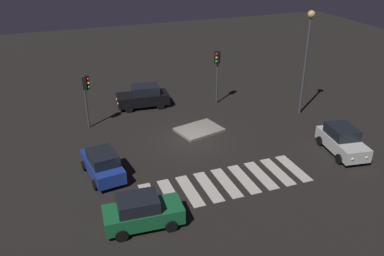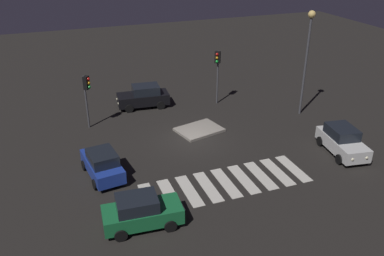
% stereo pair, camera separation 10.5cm
% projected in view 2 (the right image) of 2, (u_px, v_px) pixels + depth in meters
% --- Properties ---
extents(ground_plane, '(80.00, 80.00, 0.00)m').
position_uv_depth(ground_plane, '(192.00, 141.00, 28.74)').
color(ground_plane, black).
extents(traffic_island, '(3.62, 3.05, 0.18)m').
position_uv_depth(traffic_island, '(199.00, 130.00, 30.12)').
color(traffic_island, gray).
rests_on(traffic_island, ground).
extents(car_black, '(4.38, 2.30, 1.85)m').
position_uv_depth(car_black, '(144.00, 96.00, 33.93)').
color(car_black, black).
rests_on(car_black, ground).
extents(car_green, '(4.05, 2.08, 1.72)m').
position_uv_depth(car_green, '(141.00, 212.00, 20.12)').
color(car_green, '#196B38').
rests_on(car_green, ground).
extents(car_white, '(2.40, 4.29, 1.79)m').
position_uv_depth(car_white, '(342.00, 141.00, 26.83)').
color(car_white, silver).
rests_on(car_white, ground).
extents(car_blue, '(2.23, 4.06, 1.70)m').
position_uv_depth(car_blue, '(102.00, 164.00, 24.26)').
color(car_blue, '#1E389E').
rests_on(car_blue, ground).
extents(traffic_light_west, '(0.53, 0.54, 4.04)m').
position_uv_depth(traffic_light_west, '(87.00, 89.00, 29.35)').
color(traffic_light_west, '#47474C').
rests_on(traffic_light_west, ground).
extents(traffic_light_north, '(0.54, 0.53, 4.57)m').
position_uv_depth(traffic_light_north, '(217.00, 65.00, 33.39)').
color(traffic_light_north, '#47474C').
rests_on(traffic_light_north, ground).
extents(street_lamp, '(0.56, 0.56, 8.16)m').
position_uv_depth(street_lamp, '(308.00, 46.00, 30.63)').
color(street_lamp, '#47474C').
rests_on(street_lamp, ground).
extents(crosswalk_near, '(9.90, 3.20, 0.02)m').
position_uv_depth(crosswalk_near, '(226.00, 183.00, 23.92)').
color(crosswalk_near, silver).
rests_on(crosswalk_near, ground).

